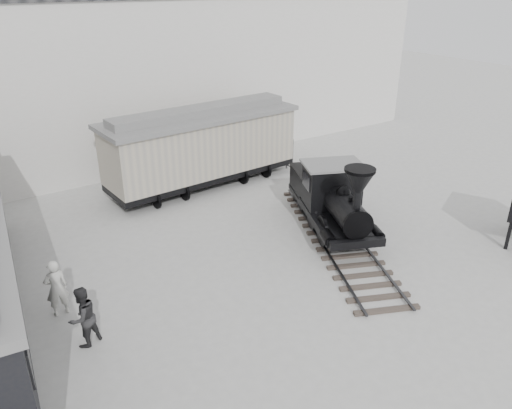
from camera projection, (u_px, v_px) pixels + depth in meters
ground at (357, 303)px, 15.03m from camera, size 90.00×90.00×0.00m
north_wall at (146, 54)px, 24.01m from camera, size 34.00×2.51×11.00m
locomotive at (334, 202)px, 18.74m from camera, size 5.62×9.39×3.31m
boxcar at (202, 145)px, 22.66m from camera, size 9.26×3.37×3.73m
visitor_a at (56, 288)px, 14.18m from camera, size 0.65×0.43×1.77m
visitor_b at (83, 317)px, 13.01m from camera, size 1.03×0.94×1.73m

